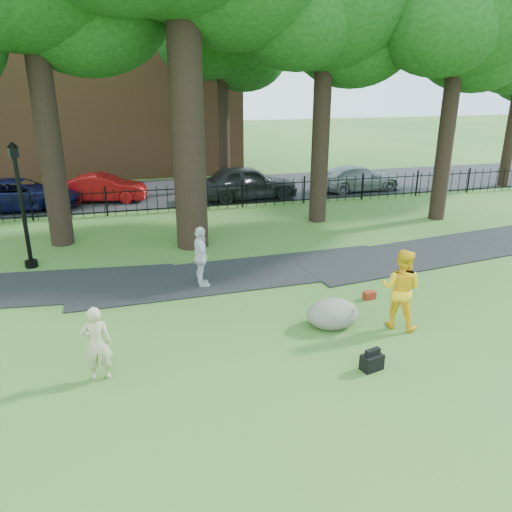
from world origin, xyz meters
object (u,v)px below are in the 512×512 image
object	(u,v)px
man	(401,289)
red_sedan	(104,188)
boulder	(333,312)
lamppost	(22,208)
woman	(97,343)

from	to	relation	value
man	red_sedan	xyz separation A→B (m)	(-7.06, 15.14, -0.32)
boulder	lamppost	bearing A→B (deg)	141.26
man	lamppost	bearing A→B (deg)	7.98
man	red_sedan	size ratio (longest dim) A/B	0.49
man	boulder	size ratio (longest dim) A/B	1.55
woman	lamppost	size ratio (longest dim) A/B	0.40
woman	red_sedan	bearing A→B (deg)	-86.48
man	lamppost	xyz separation A→B (m)	(-9.12, 6.54, 0.94)
boulder	red_sedan	size ratio (longest dim) A/B	0.32
man	red_sedan	world-z (taller)	man
boulder	red_sedan	world-z (taller)	red_sedan
woman	man	size ratio (longest dim) A/B	0.80
woman	lamppost	xyz separation A→B (m)	(-2.28, 7.00, 1.13)
man	lamppost	distance (m)	11.27
woman	boulder	distance (m)	5.44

